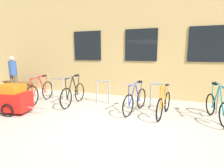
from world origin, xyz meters
name	(u,v)px	position (x,y,z in m)	size (l,w,h in m)	color
ground_plane	(117,127)	(0.00, 0.00, 0.00)	(42.00, 42.00, 0.00)	#B2ADA0
storefront_building	(152,44)	(0.00, 7.18, 2.41)	(28.00, 8.01, 4.83)	tan
bike_rack	(129,91)	(-0.16, 1.90, 0.51)	(6.53, 0.05, 0.86)	gray
bicycle_teal	(217,107)	(2.48, 1.37, 0.38)	(0.44, 1.60, 1.10)	black
bicycle_orange	(164,104)	(1.06, 1.26, 0.37)	(0.47, 1.59, 1.08)	black
bicycle_black	(73,94)	(-2.10, 1.39, 0.40)	(0.44, 1.70, 1.09)	black
bicycle_blue	(135,100)	(0.19, 1.32, 0.38)	(0.54, 1.62, 1.00)	black
bicycle_red	(40,92)	(-3.44, 1.22, 0.40)	(0.44, 1.74, 1.07)	black
bike_trailer	(14,99)	(-3.33, -0.04, 0.46)	(1.48, 0.75, 0.92)	red
wooden_bench	(19,84)	(-5.97, 2.58, 0.34)	(1.78, 0.40, 0.45)	brown
person_by_bench	(13,72)	(-5.52, 1.93, 0.99)	(0.36, 0.32, 1.72)	brown
backpack	(16,96)	(-4.43, 1.00, 0.22)	(0.28, 0.20, 0.44)	maroon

